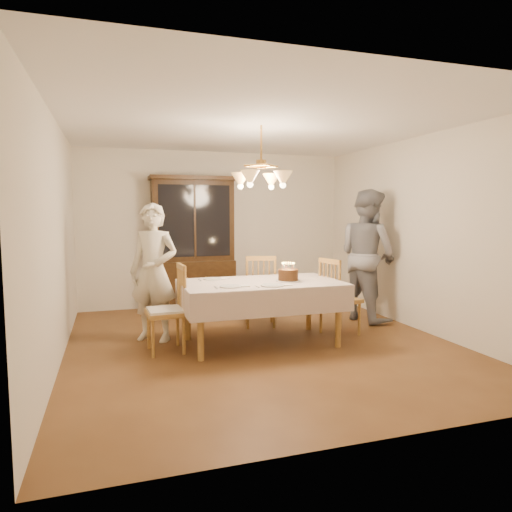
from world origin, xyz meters
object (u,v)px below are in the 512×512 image
object	(u,v)px
dining_table	(261,288)
birthday_cake	(288,275)
chair_far_side	(260,294)
china_hutch	(193,246)
elderly_woman	(154,272)

from	to	relation	value
dining_table	birthday_cake	distance (m)	0.36
dining_table	chair_far_side	size ratio (longest dim) A/B	1.90
china_hutch	chair_far_side	world-z (taller)	china_hutch
china_hutch	chair_far_side	xyz separation A→B (m)	(0.68, -1.43, -0.60)
china_hutch	chair_far_side	size ratio (longest dim) A/B	2.16
china_hutch	dining_table	bearing A→B (deg)	-79.35
dining_table	china_hutch	xyz separation A→B (m)	(-0.42, 2.25, 0.36)
chair_far_side	elderly_woman	distance (m)	1.56
dining_table	birthday_cake	size ratio (longest dim) A/B	6.33
chair_far_side	elderly_woman	world-z (taller)	elderly_woman
dining_table	china_hutch	distance (m)	2.32
dining_table	china_hutch	bearing A→B (deg)	100.65
chair_far_side	birthday_cake	distance (m)	0.98
china_hutch	birthday_cake	bearing A→B (deg)	-72.21
dining_table	china_hutch	size ratio (longest dim) A/B	0.88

